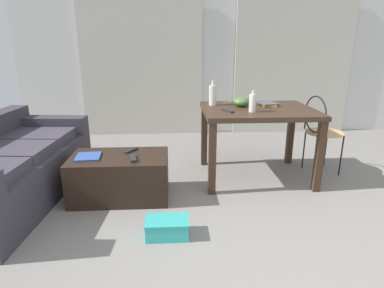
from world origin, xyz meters
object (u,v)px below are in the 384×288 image
at_px(coffee_table, 120,177).
at_px(bowl, 242,102).
at_px(couch, 5,170).
at_px(tv_remote_primary, 133,158).
at_px(scissors, 227,103).
at_px(bottle_far, 213,95).
at_px(craft_table, 258,118).
at_px(tv_remote_secondary, 131,150).
at_px(magazine, 88,157).
at_px(book_stack, 268,104).
at_px(bottle_near, 253,103).
at_px(shoebox, 167,227).
at_px(tv_remote_on_table, 228,111).
at_px(wire_chair, 320,126).

xyz_separation_m(coffee_table, bowl, (1.25, 0.53, 0.62)).
xyz_separation_m(couch, tv_remote_primary, (1.20, -0.11, 0.13)).
distance_m(couch, scissors, 2.36).
height_order(bottle_far, bowl, bottle_far).
relative_size(coffee_table, craft_table, 0.78).
relative_size(bottle_far, tv_remote_secondary, 1.59).
bearing_deg(magazine, book_stack, 12.61).
distance_m(couch, bottle_near, 2.43).
height_order(bottle_near, tv_remote_primary, bottle_near).
bearing_deg(coffee_table, tv_remote_primary, -35.56).
relative_size(craft_table, book_stack, 4.43).
height_order(bowl, shoebox, bowl).
height_order(coffee_table, tv_remote_on_table, tv_remote_on_table).
distance_m(tv_remote_secondary, shoebox, 0.97).
distance_m(wire_chair, book_stack, 0.63).
distance_m(tv_remote_on_table, tv_remote_primary, 1.05).
distance_m(bowl, scissors, 0.27).
xyz_separation_m(scissors, shoebox, (-0.68, -1.45, -0.71)).
relative_size(tv_remote_on_table, scissors, 1.45).
distance_m(craft_table, bowl, 0.25).
height_order(bottle_far, shoebox, bottle_far).
height_order(coffee_table, scissors, scissors).
bearing_deg(craft_table, couch, -170.44).
bearing_deg(couch, tv_remote_secondary, 6.42).
relative_size(bottle_far, scissors, 2.44).
height_order(craft_table, shoebox, craft_table).
height_order(couch, bowl, bowl).
relative_size(bottle_near, bottle_far, 0.78).
bearing_deg(shoebox, craft_table, 49.47).
bearing_deg(tv_remote_primary, bottle_near, 4.67).
xyz_separation_m(tv_remote_primary, tv_remote_secondary, (-0.05, 0.24, -0.00)).
height_order(bottle_near, shoebox, bottle_near).
height_order(bottle_far, tv_remote_on_table, bottle_far).
bearing_deg(bottle_far, book_stack, -3.98).
bearing_deg(magazine, scissors, 23.32).
distance_m(bottle_far, tv_remote_on_table, 0.39).
distance_m(bowl, shoebox, 1.64).
xyz_separation_m(coffee_table, wire_chair, (2.14, 0.50, 0.34)).
distance_m(couch, magazine, 0.79).
xyz_separation_m(bowl, tv_remote_on_table, (-0.19, -0.27, -0.04)).
height_order(wire_chair, magazine, wire_chair).
xyz_separation_m(bottle_near, tv_remote_primary, (-1.16, -0.34, -0.44)).
distance_m(book_stack, shoebox, 1.83).
xyz_separation_m(coffee_table, tv_remote_primary, (0.14, -0.10, 0.22)).
distance_m(wire_chair, tv_remote_on_table, 1.13).
bearing_deg(couch, bowl, 12.74).
xyz_separation_m(bottle_far, shoebox, (-0.49, -1.32, -0.81)).
relative_size(bottle_near, book_stack, 0.81).
bearing_deg(scissors, bottle_near, -72.09).
xyz_separation_m(scissors, magazine, (-1.41, -0.78, -0.35)).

